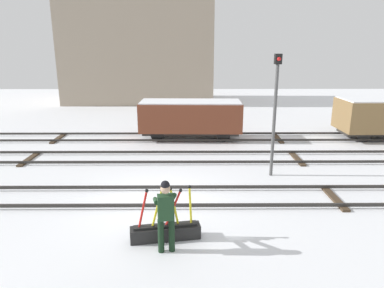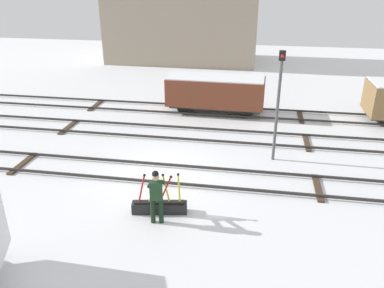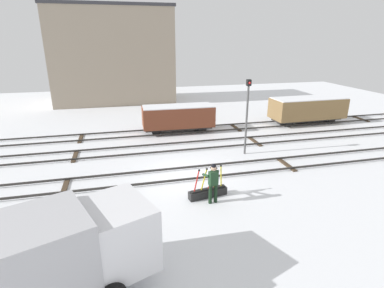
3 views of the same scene
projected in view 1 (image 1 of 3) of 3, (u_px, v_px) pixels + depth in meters
The scene contains 9 objects.
ground_plane at pixel (154, 199), 11.50m from camera, with size 60.00×60.00×0.00m, color white.
track_main_line at pixel (154, 196), 11.47m from camera, with size 44.00×1.94×0.18m.
track_siding_near at pixel (163, 157), 15.47m from camera, with size 44.00×1.94×0.18m.
track_siding_far at pixel (168, 137), 18.87m from camera, with size 44.00×1.94×0.18m.
switch_lever_frame at pixel (166, 230), 9.08m from camera, with size 1.83×0.66×1.45m.
rail_worker at pixel (166, 212), 8.36m from camera, with size 0.62×0.70×1.84m.
signal_post at pixel (275, 105), 12.90m from camera, with size 0.24×0.32×4.55m.
apartment_building at pixel (140, 43), 30.69m from camera, with size 12.78×6.54×10.04m.
freight_car_mid_siding at pixel (191, 117), 18.58m from camera, with size 5.32×2.08×2.04m.
Camera 1 is at (1.16, -10.60, 4.84)m, focal length 33.10 mm.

